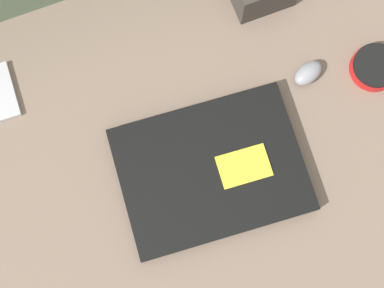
{
  "coord_description": "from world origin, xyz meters",
  "views": [
    {
      "loc": [
        -0.07,
        -0.19,
        1.1
      ],
      "look_at": [
        0.0,
        0.0,
        0.16
      ],
      "focal_mm": 50.0,
      "sensor_mm": 36.0,
      "label": 1
    }
  ],
  "objects": [
    {
      "name": "ground_plane",
      "position": [
        0.0,
        0.0,
        0.0
      ],
      "size": [
        8.0,
        8.0,
        0.0
      ],
      "primitive_type": "plane",
      "color": "#4C4742"
    },
    {
      "name": "couch_seat",
      "position": [
        0.0,
        0.0,
        0.07
      ],
      "size": [
        1.16,
        0.72,
        0.14
      ],
      "color": "#7A6656",
      "rests_on": "ground_plane"
    },
    {
      "name": "laptop",
      "position": [
        0.02,
        -0.06,
        0.16
      ],
      "size": [
        0.34,
        0.27,
        0.03
      ],
      "rotation": [
        0.0,
        0.0,
        -0.08
      ],
      "color": "black",
      "rests_on": "couch_seat"
    },
    {
      "name": "computer_mouse",
      "position": [
        0.25,
        0.05,
        0.16
      ],
      "size": [
        0.07,
        0.05,
        0.03
      ],
      "rotation": [
        0.0,
        0.0,
        0.34
      ],
      "color": "gray",
      "rests_on": "couch_seat"
    },
    {
      "name": "speaker_puck",
      "position": [
        0.37,
        0.02,
        0.16
      ],
      "size": [
        0.09,
        0.09,
        0.03
      ],
      "color": "red",
      "rests_on": "couch_seat"
    },
    {
      "name": "phone_black",
      "position": [
        -0.3,
        0.22,
        0.15
      ],
      "size": [
        0.06,
        0.11,
        0.01
      ],
      "rotation": [
        0.0,
        0.0,
        -0.04
      ],
      "color": "#B7B7BC",
      "rests_on": "couch_seat"
    }
  ]
}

